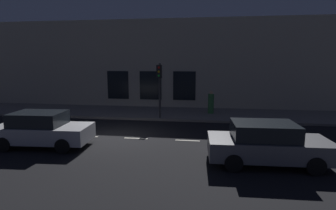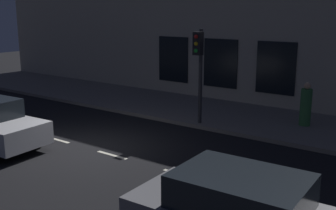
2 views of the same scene
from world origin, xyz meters
TOP-DOWN VIEW (x-y plane):
  - ground_plane at (0.00, 0.00)m, footprint 60.00×60.00m
  - sidewalk at (6.25, 0.00)m, footprint 4.50×32.00m
  - building_facade at (8.80, 0.00)m, footprint 0.65×32.00m
  - lane_centre_line at (0.00, -1.00)m, footprint 0.12×27.20m
  - traffic_light at (4.19, -1.48)m, footprint 0.49×0.32m
  - pedestrian_0 at (6.36, -4.82)m, footprint 0.49×0.49m

SIDE VIEW (x-z plane):
  - ground_plane at x=0.00m, z-range 0.00..0.00m
  - lane_centre_line at x=0.00m, z-range 0.00..0.01m
  - sidewalk at x=6.25m, z-range 0.00..0.15m
  - pedestrian_0 at x=6.36m, z-range 0.08..1.69m
  - traffic_light at x=4.19m, z-range 0.82..4.37m
  - building_facade at x=8.80m, z-range -0.01..7.12m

